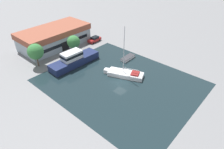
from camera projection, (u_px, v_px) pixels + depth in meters
ground_plane at (120, 82)px, 45.18m from camera, size 440.00×440.00×0.00m
water_canal at (120, 82)px, 45.18m from camera, size 27.31×33.08×0.01m
warehouse_building at (54, 37)px, 59.83m from camera, size 20.57×10.32×5.45m
quay_tree_near_building at (74, 42)px, 54.75m from camera, size 3.56×3.56×5.41m
quay_tree_by_water at (35, 52)px, 48.90m from camera, size 3.95×3.95×6.04m
parked_car at (95, 39)px, 63.09m from camera, size 4.63×2.00×1.63m
sailboat_moored at (125, 74)px, 46.99m from camera, size 5.85×9.52×12.15m
motor_cruiser at (74, 60)px, 50.75m from camera, size 13.66×4.32×3.92m
small_dinghy at (128, 58)px, 53.89m from camera, size 4.66×1.91×0.70m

